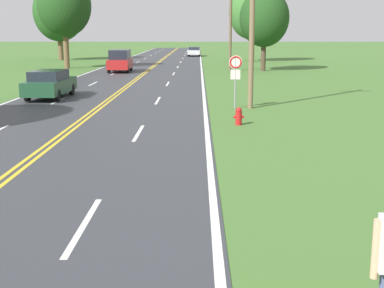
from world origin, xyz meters
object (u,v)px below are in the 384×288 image
car_dark_green_sedan_mid_near (50,84)px  fire_hydrant (239,116)px  car_red_suv_mid_far (120,60)px  traffic_sign (236,69)px  car_silver_sedan_receding (194,51)px  tree_far_back (264,18)px  tree_left_verge (59,12)px  tree_mid_treeline (64,6)px  tree_right_cluster (253,12)px

car_dark_green_sedan_mid_near → fire_hydrant: bearing=-130.4°
fire_hydrant → car_red_suv_mid_far: bearing=107.0°
fire_hydrant → car_red_suv_mid_far: car_red_suv_mid_far is taller
fire_hydrant → car_dark_green_sedan_mid_near: 12.46m
traffic_sign → car_silver_sedan_receding: 54.72m
car_red_suv_mid_far → traffic_sign: bearing=-160.9°
fire_hydrant → tree_far_back: size_ratio=0.09×
tree_left_verge → car_silver_sedan_receding: size_ratio=2.05×
traffic_sign → tree_mid_treeline: tree_mid_treeline is taller
car_dark_green_sedan_mid_near → tree_far_back: bearing=-32.5°
tree_right_cluster → tree_mid_treeline: bearing=-146.2°
tree_far_back → fire_hydrant: bearing=-98.5°
tree_right_cluster → car_red_suv_mid_far: size_ratio=1.94×
fire_hydrant → car_dark_green_sedan_mid_near: bearing=138.6°
tree_mid_treeline → tree_right_cluster: bearing=33.8°
tree_left_verge → car_red_suv_mid_far: (10.41, -20.52, -4.89)m
fire_hydrant → car_red_suv_mid_far: (-8.39, 27.38, 0.67)m
car_dark_green_sedan_mid_near → traffic_sign: bearing=-110.9°
car_silver_sedan_receding → traffic_sign: bearing=4.2°
fire_hydrant → car_silver_sedan_receding: (-2.11, 59.06, 0.38)m
tree_mid_treeline → tree_right_cluster: size_ratio=0.98×
traffic_sign → tree_far_back: tree_far_back is taller
traffic_sign → tree_left_verge: size_ratio=0.25×
tree_left_verge → car_dark_green_sedan_mid_near: size_ratio=2.06×
tree_left_verge → tree_far_back: size_ratio=1.32×
traffic_sign → car_dark_green_sedan_mid_near: (-9.50, 3.82, -1.04)m
tree_left_verge → car_silver_sedan_receding: 20.73m
tree_right_cluster → traffic_sign: bearing=-96.7°
car_dark_green_sedan_mid_near → car_red_suv_mid_far: car_red_suv_mid_far is taller
tree_far_back → tree_mid_treeline: bearing=170.1°
car_red_suv_mid_far → car_silver_sedan_receding: (6.28, 31.69, -0.29)m
tree_far_back → car_dark_green_sedan_mid_near: 25.14m
tree_far_back → car_dark_green_sedan_mid_near: size_ratio=1.55×
tree_mid_treeline → tree_right_cluster: (19.14, 12.81, -0.12)m
tree_mid_treeline → tree_far_back: tree_mid_treeline is taller
car_dark_green_sedan_mid_near → tree_mid_treeline: bearing=12.5°
tree_left_verge → tree_far_back: (23.14, -18.96, -1.25)m
traffic_sign → car_dark_green_sedan_mid_near: traffic_sign is taller
tree_left_verge → tree_far_back: tree_left_verge is taller
tree_mid_treeline → tree_far_back: 18.92m
tree_mid_treeline → car_red_suv_mid_far: (5.86, -4.82, -4.88)m
tree_left_verge → car_silver_sedan_receding: bearing=33.8°
fire_hydrant → tree_right_cluster: bearing=83.8°
tree_left_verge → tree_mid_treeline: size_ratio=1.08×
tree_mid_treeline → tree_far_back: bearing=-9.9°
tree_mid_treeline → car_dark_green_sedan_mid_near: (4.90, -23.97, -5.12)m
tree_right_cluster → car_dark_green_sedan_mid_near: tree_right_cluster is taller
tree_far_back → car_silver_sedan_receding: size_ratio=1.55×
fire_hydrant → tree_far_back: 29.58m
tree_far_back → car_silver_sedan_receding: 31.05m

